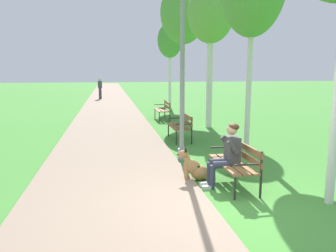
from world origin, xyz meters
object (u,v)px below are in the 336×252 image
object	(u,v)px
person_seated_on_near_bench	(227,153)
park_bench_mid	(181,125)
birch_tree_third	(211,14)
birch_tree_fifth	(170,41)
lamp_post_near	(182,70)
pedestrian_distant	(100,89)
park_bench_far	(163,109)
dog_shepherd	(195,168)
park_bench_near	(237,161)
birch_tree_fourth	(183,14)

from	to	relation	value
person_seated_on_near_bench	park_bench_mid	bearing A→B (deg)	89.11
birch_tree_third	birch_tree_fifth	xyz separation A→B (m)	(-0.24, 7.39, -0.38)
lamp_post_near	birch_tree_fifth	distance (m)	12.37
person_seated_on_near_bench	pedestrian_distant	xyz separation A→B (m)	(-2.86, 20.79, 0.16)
pedestrian_distant	lamp_post_near	bearing A→B (deg)	-82.65
park_bench_far	dog_shepherd	xyz separation A→B (m)	(-0.76, -8.68, -0.25)
birch_tree_third	person_seated_on_near_bench	bearing A→B (deg)	-103.99
person_seated_on_near_bench	birch_tree_third	world-z (taller)	birch_tree_third
park_bench_mid	lamp_post_near	bearing A→B (deg)	-101.87
park_bench_mid	birch_tree_third	distance (m)	4.73
park_bench_near	birch_tree_third	world-z (taller)	birch_tree_third
park_bench_far	lamp_post_near	distance (m)	7.34
park_bench_far	pedestrian_distant	bearing A→B (deg)	104.92
park_bench_mid	birch_tree_fourth	bearing A→B (deg)	77.11
birch_tree_fourth	pedestrian_distant	xyz separation A→B (m)	(-4.18, 10.85, -4.02)
park_bench_near	birch_tree_fifth	world-z (taller)	birch_tree_fifth
park_bench_near	lamp_post_near	xyz separation A→B (m)	(-0.65, 2.06, 1.75)
park_bench_far	birch_tree_fifth	size ratio (longest dim) A/B	0.30
lamp_post_near	pedestrian_distant	bearing A→B (deg)	97.35
dog_shepherd	birch_tree_fifth	distance (m)	14.31
park_bench_mid	birch_tree_third	xyz separation A→B (m)	(1.62, 2.26, 3.83)
person_seated_on_near_bench	birch_tree_fourth	bearing A→B (deg)	82.47
person_seated_on_near_bench	dog_shepherd	world-z (taller)	person_seated_on_near_bench
park_bench_mid	pedestrian_distant	distance (m)	16.55
park_bench_far	birch_tree_fifth	bearing A→B (deg)	76.43
park_bench_near	person_seated_on_near_bench	size ratio (longest dim) A/B	1.20
dog_shepherd	birch_tree_third	world-z (taller)	birch_tree_third
person_seated_on_near_bench	birch_tree_third	xyz separation A→B (m)	(1.69, 6.77, 3.66)
park_bench_mid	pedestrian_distant	xyz separation A→B (m)	(-2.93, 16.28, 0.33)
birch_tree_third	pedestrian_distant	world-z (taller)	birch_tree_third
park_bench_near	park_bench_mid	xyz separation A→B (m)	(-0.14, 4.52, 0.00)
lamp_post_near	birch_tree_fourth	xyz separation A→B (m)	(1.76, 7.89, 2.60)
birch_tree_third	birch_tree_fifth	bearing A→B (deg)	91.85
park_bench_far	birch_tree_fourth	distance (m)	4.55
park_bench_near	birch_tree_fifth	distance (m)	14.63
park_bench_far	person_seated_on_near_bench	world-z (taller)	person_seated_on_near_bench
park_bench_mid	birch_tree_fifth	xyz separation A→B (m)	(1.38, 9.65, 3.45)
birch_tree_fourth	lamp_post_near	bearing A→B (deg)	-102.57
park_bench_mid	birch_tree_fourth	world-z (taller)	birch_tree_fourth
dog_shepherd	lamp_post_near	xyz separation A→B (m)	(0.07, 1.58, 2.01)
park_bench_near	pedestrian_distant	distance (m)	21.03
park_bench_near	park_bench_mid	bearing A→B (deg)	91.74
person_seated_on_near_bench	birch_tree_fifth	xyz separation A→B (m)	(1.45, 14.15, 3.28)
dog_shepherd	birch_tree_third	size ratio (longest dim) A/B	0.15
park_bench_near	dog_shepherd	distance (m)	0.91
dog_shepherd	park_bench_near	bearing A→B (deg)	-33.61
park_bench_mid	birch_tree_third	size ratio (longest dim) A/B	0.27
lamp_post_near	pedestrian_distant	distance (m)	18.95
dog_shepherd	birch_tree_third	bearing A→B (deg)	70.72
park_bench_mid	pedestrian_distant	size ratio (longest dim) A/B	0.91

